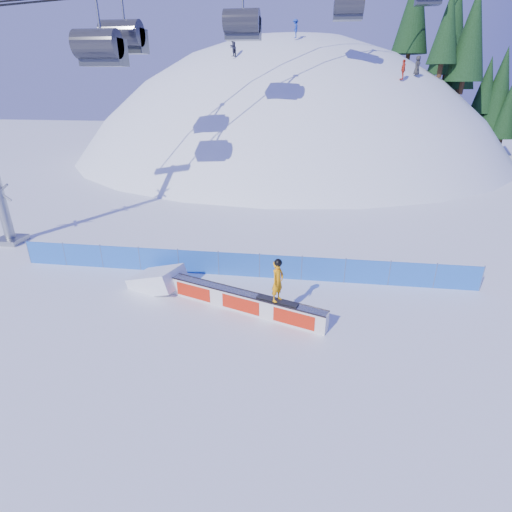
# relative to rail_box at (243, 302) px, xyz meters

# --- Properties ---
(ground) EXTENTS (160.00, 160.00, 0.00)m
(ground) POSITION_rel_rail_box_xyz_m (-0.73, -1.38, -0.42)
(ground) COLOR white
(ground) RESTS_ON ground
(snow_hill) EXTENTS (64.00, 64.00, 64.00)m
(snow_hill) POSITION_rel_rail_box_xyz_m (-0.73, 40.62, -18.42)
(snow_hill) COLOR silver
(snow_hill) RESTS_ON ground
(treeline) EXTENTS (17.86, 11.70, 18.41)m
(treeline) POSITION_rel_rail_box_xyz_m (21.82, 39.23, 9.26)
(treeline) COLOR #372316
(treeline) RESTS_ON ground
(safety_fence) EXTENTS (22.05, 0.05, 1.30)m
(safety_fence) POSITION_rel_rail_box_xyz_m (-0.73, 3.12, 0.18)
(safety_fence) COLOR blue
(safety_fence) RESTS_ON ground
(rail_box) EXTENTS (6.89, 2.82, 0.86)m
(rail_box) POSITION_rel_rail_box_xyz_m (0.00, 0.00, 0.00)
(rail_box) COLOR silver
(rail_box) RESTS_ON ground
(snow_ramp) EXTENTS (2.85, 2.28, 1.55)m
(snow_ramp) POSITION_rel_rail_box_xyz_m (-4.21, 1.47, -0.42)
(snow_ramp) COLOR white
(snow_ramp) RESTS_ON ground
(snowboarder) EXTENTS (1.72, 0.86, 1.79)m
(snowboarder) POSITION_rel_rail_box_xyz_m (1.43, -0.50, 1.31)
(snowboarder) COLOR black
(snowboarder) RESTS_ON rail_box
(distant_skiers) EXTENTS (18.09, 5.41, 5.45)m
(distant_skiers) POSITION_rel_rail_box_xyz_m (3.19, 28.93, 11.02)
(distant_skiers) COLOR black
(distant_skiers) RESTS_ON ground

